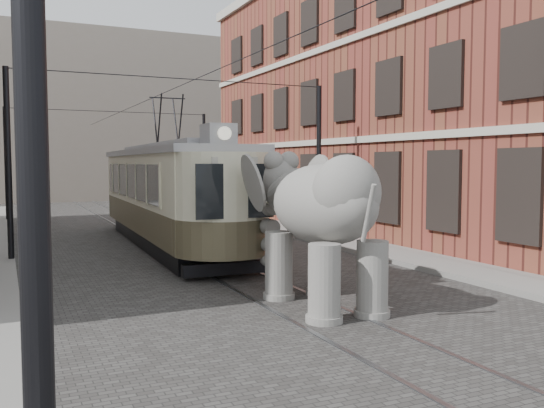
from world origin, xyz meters
TOP-DOWN VIEW (x-y plane):
  - ground at (0.00, 0.00)m, footprint 120.00×120.00m
  - tram_rails at (0.00, 0.00)m, footprint 1.54×80.00m
  - sidewalk_right at (6.00, 0.00)m, footprint 2.00×60.00m
  - brick_building at (11.00, 9.00)m, footprint 8.00×26.00m
  - distant_block at (0.00, 40.00)m, footprint 28.00×10.00m
  - catenary at (-0.20, 5.00)m, footprint 11.00×30.20m
  - tram at (-0.18, 7.80)m, footprint 3.36×14.03m
  - elephant at (0.40, -2.79)m, footprint 3.19×5.63m

SIDE VIEW (x-z plane):
  - ground at x=0.00m, z-range 0.00..0.00m
  - tram_rails at x=0.00m, z-range 0.00..0.02m
  - sidewalk_right at x=6.00m, z-range 0.00..0.15m
  - elephant at x=0.40m, z-range 0.00..3.41m
  - tram at x=-0.18m, z-range 0.00..5.53m
  - catenary at x=-0.20m, z-range 0.00..6.00m
  - brick_building at x=11.00m, z-range 0.00..12.00m
  - distant_block at x=0.00m, z-range 0.00..14.00m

